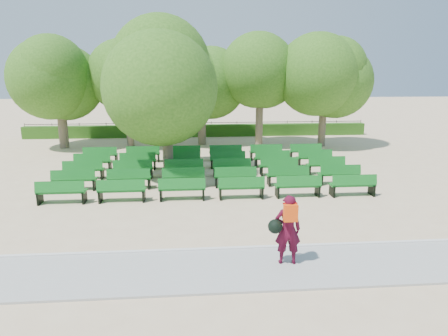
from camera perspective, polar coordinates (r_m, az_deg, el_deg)
name	(u,v)px	position (r m, az deg, el deg)	size (l,w,h in m)	color
ground	(206,188)	(17.18, -2.59, -2.83)	(120.00, 120.00, 0.00)	#CFB289
paving	(218,270)	(10.29, -0.89, -14.38)	(30.00, 2.20, 0.06)	#A3A39F
curb	(215,249)	(11.31, -1.30, -11.56)	(30.00, 0.12, 0.10)	silver
hedge	(199,131)	(30.79, -3.65, 5.36)	(26.00, 0.70, 0.90)	#285716
fence	(199,136)	(31.26, -3.65, 4.65)	(26.00, 0.10, 1.02)	black
tree_line	(200,146)	(26.92, -3.45, 3.19)	(21.80, 6.80, 7.04)	#396B1C
bench_array	(208,175)	(18.97, -2.37, -0.95)	(1.83, 0.68, 1.14)	#126B1E
tree_among	(165,79)	(18.66, -8.37, 12.53)	(5.01, 5.01, 6.83)	brown
person	(287,229)	(10.30, 8.97, -8.56)	(0.87, 0.54, 1.82)	#42091C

